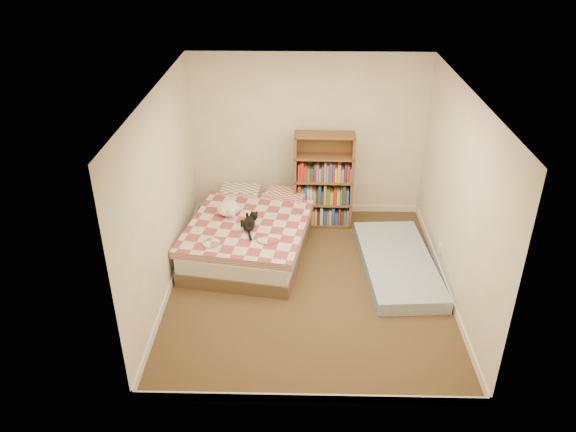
{
  "coord_description": "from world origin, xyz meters",
  "views": [
    {
      "loc": [
        -0.12,
        -5.93,
        4.22
      ],
      "look_at": [
        -0.26,
        0.3,
        0.82
      ],
      "focal_mm": 35.0,
      "sensor_mm": 36.0,
      "label": 1
    }
  ],
  "objects_px": {
    "bookshelf": "(323,191)",
    "floor_mattress": "(397,264)",
    "bed": "(251,233)",
    "white_dog": "(229,209)",
    "black_cat": "(249,222)"
  },
  "relations": [
    {
      "from": "bookshelf",
      "to": "bed",
      "type": "bearing_deg",
      "value": -141.61
    },
    {
      "from": "floor_mattress",
      "to": "bookshelf",
      "type": "bearing_deg",
      "value": 123.74
    },
    {
      "from": "bed",
      "to": "white_dog",
      "type": "bearing_deg",
      "value": 173.92
    },
    {
      "from": "bed",
      "to": "black_cat",
      "type": "xyz_separation_m",
      "value": [
        0.01,
        -0.25,
        0.31
      ]
    },
    {
      "from": "white_dog",
      "to": "floor_mattress",
      "type": "bearing_deg",
      "value": 7.82
    },
    {
      "from": "black_cat",
      "to": "floor_mattress",
      "type": "bearing_deg",
      "value": 7.34
    },
    {
      "from": "bookshelf",
      "to": "floor_mattress",
      "type": "height_order",
      "value": "bookshelf"
    },
    {
      "from": "bed",
      "to": "bookshelf",
      "type": "bearing_deg",
      "value": 46.8
    },
    {
      "from": "bookshelf",
      "to": "black_cat",
      "type": "distance_m",
      "value": 1.45
    },
    {
      "from": "bed",
      "to": "white_dog",
      "type": "relative_size",
      "value": 5.13
    },
    {
      "from": "bookshelf",
      "to": "floor_mattress",
      "type": "bearing_deg",
      "value": -51.33
    },
    {
      "from": "floor_mattress",
      "to": "black_cat",
      "type": "relative_size",
      "value": 3.19
    },
    {
      "from": "bed",
      "to": "floor_mattress",
      "type": "xyz_separation_m",
      "value": [
        1.99,
        -0.48,
        -0.17
      ]
    },
    {
      "from": "bed",
      "to": "white_dog",
      "type": "xyz_separation_m",
      "value": [
        -0.3,
        0.08,
        0.34
      ]
    },
    {
      "from": "bookshelf",
      "to": "white_dog",
      "type": "height_order",
      "value": "bookshelf"
    }
  ]
}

